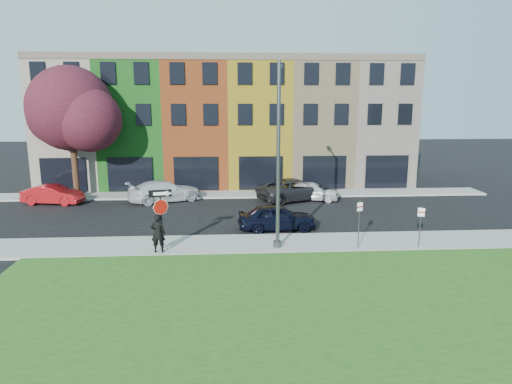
{
  "coord_description": "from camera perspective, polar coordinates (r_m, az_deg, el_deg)",
  "views": [
    {
      "loc": [
        -2.52,
        -18.8,
        7.28
      ],
      "look_at": [
        -1.12,
        4.0,
        2.52
      ],
      "focal_mm": 32.0,
      "sensor_mm": 36.0,
      "label": 1
    }
  ],
  "objects": [
    {
      "name": "rowhouse_block",
      "position": [
        40.05,
        -3.53,
        8.47
      ],
      "size": [
        30.0,
        10.12,
        10.0
      ],
      "color": "beige",
      "rests_on": "ground"
    },
    {
      "name": "man",
      "position": [
        21.87,
        -12.15,
        -5.05
      ],
      "size": [
        0.71,
        0.49,
        1.85
      ],
      "primitive_type": "imported",
      "rotation": [
        0.0,
        0.0,
        3.11
      ],
      "color": "black",
      "rests_on": "sidewalk_near"
    },
    {
      "name": "stop_sign",
      "position": [
        21.59,
        -11.82,
        -1.97
      ],
      "size": [
        1.04,
        0.26,
        2.98
      ],
      "rotation": [
        0.0,
        0.0,
        0.21
      ],
      "color": "black",
      "rests_on": "sidewalk_near"
    },
    {
      "name": "parked_car_silver",
      "position": [
        32.99,
        -11.32,
        0.13
      ],
      "size": [
        5.91,
        6.71,
        1.5
      ],
      "primitive_type": "imported",
      "rotation": [
        0.0,
        0.0,
        1.99
      ],
      "color": "silver",
      "rests_on": "ground"
    },
    {
      "name": "parking_sign_b",
      "position": [
        23.4,
        19.87,
        -3.49
      ],
      "size": [
        0.31,
        0.15,
        2.03
      ],
      "rotation": [
        0.0,
        0.0,
        -0.37
      ],
      "color": "#45484A",
      "rests_on": "sidewalk_near"
    },
    {
      "name": "parked_car_dark",
      "position": [
        32.89,
        4.95,
        0.33
      ],
      "size": [
        6.76,
        7.54,
        1.56
      ],
      "primitive_type": "imported",
      "rotation": [
        0.0,
        0.0,
        1.99
      ],
      "color": "black",
      "rests_on": "ground"
    },
    {
      "name": "ground",
      "position": [
        20.32,
        3.89,
        -9.25
      ],
      "size": [
        120.0,
        120.0,
        0.0
      ],
      "primitive_type": "plane",
      "color": "black",
      "rests_on": "ground"
    },
    {
      "name": "sedan_near",
      "position": [
        25.41,
        2.63,
        -3.16
      ],
      "size": [
        2.28,
        4.53,
        1.47
      ],
      "primitive_type": "imported",
      "rotation": [
        0.0,
        0.0,
        1.63
      ],
      "color": "black",
      "rests_on": "ground"
    },
    {
      "name": "parked_car_white",
      "position": [
        32.96,
        6.84,
        0.16
      ],
      "size": [
        3.54,
        4.82,
        1.38
      ],
      "primitive_type": "imported",
      "rotation": [
        0.0,
        0.0,
        1.32
      ],
      "color": "silver",
      "rests_on": "ground"
    },
    {
      "name": "sidewalk_far",
      "position": [
        34.57,
        -4.24,
        -0.31
      ],
      "size": [
        40.0,
        2.4,
        0.12
      ],
      "primitive_type": "cube",
      "color": "gray",
      "rests_on": "ground"
    },
    {
      "name": "tree_purple",
      "position": [
        35.17,
        -21.97,
        9.41
      ],
      "size": [
        7.15,
        6.25,
        9.36
      ],
      "color": "black",
      "rests_on": "sidewalk_far"
    },
    {
      "name": "parking_sign_a",
      "position": [
        22.4,
        12.78,
        -3.24
      ],
      "size": [
        0.3,
        0.16,
        2.38
      ],
      "rotation": [
        0.0,
        0.0,
        0.41
      ],
      "color": "#45484A",
      "rests_on": "sidewalk_near"
    },
    {
      "name": "street_lamp",
      "position": [
        21.62,
        2.81,
        4.5
      ],
      "size": [
        0.62,
        2.57,
        8.79
      ],
      "rotation": [
        0.0,
        0.0,
        -0.13
      ],
      "color": "#45484A",
      "rests_on": "sidewalk_near"
    },
    {
      "name": "parked_car_red",
      "position": [
        34.55,
        -24.05,
        -0.29
      ],
      "size": [
        2.68,
        4.52,
        1.35
      ],
      "primitive_type": "imported",
      "rotation": [
        0.0,
        0.0,
        1.41
      ],
      "color": "maroon",
      "rests_on": "ground"
    },
    {
      "name": "sidewalk_near",
      "position": [
        23.41,
        7.84,
        -6.3
      ],
      "size": [
        40.0,
        3.0,
        0.12
      ],
      "primitive_type": "cube",
      "color": "gray",
      "rests_on": "ground"
    }
  ]
}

